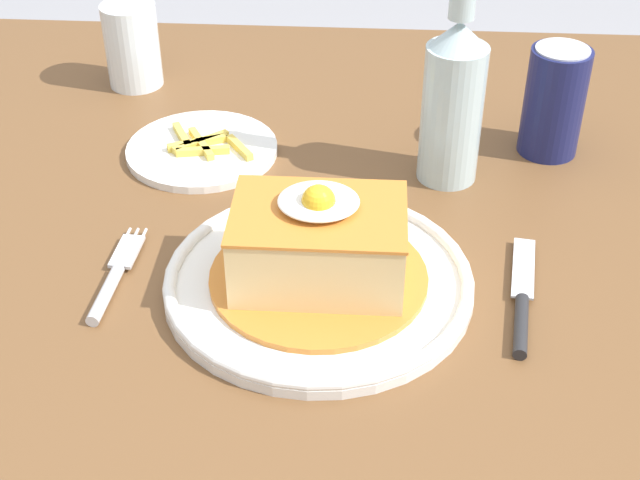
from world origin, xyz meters
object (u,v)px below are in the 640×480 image
at_px(side_plate_fries, 202,149).
at_px(soda_can, 554,101).
at_px(main_plate, 319,280).
at_px(beer_bottle_clear_far, 454,93).
at_px(drinking_glass, 133,51).
at_px(knife, 522,308).
at_px(fork, 113,280).

bearing_deg(side_plate_fries, soda_can, 4.65).
distance_m(main_plate, beer_bottle_clear_far, 0.25).
relative_size(beer_bottle_clear_far, drinking_glass, 2.53).
distance_m(main_plate, drinking_glass, 0.48).
xyz_separation_m(soda_can, beer_bottle_clear_far, (-0.12, -0.06, 0.04)).
xyz_separation_m(knife, side_plate_fries, (-0.33, 0.26, -0.00)).
xyz_separation_m(beer_bottle_clear_far, side_plate_fries, (-0.27, 0.03, -0.09)).
relative_size(main_plate, knife, 1.70).
bearing_deg(main_plate, side_plate_fries, 122.35).
distance_m(fork, soda_can, 0.51).
distance_m(main_plate, soda_can, 0.36).
height_order(main_plate, beer_bottle_clear_far, beer_bottle_clear_far).
xyz_separation_m(fork, drinking_glass, (-0.07, 0.41, 0.04)).
height_order(knife, side_plate_fries, side_plate_fries).
height_order(knife, drinking_glass, drinking_glass).
xyz_separation_m(main_plate, beer_bottle_clear_far, (0.13, 0.20, 0.09)).
bearing_deg(side_plate_fries, main_plate, -57.65).
bearing_deg(soda_can, fork, -147.79).
height_order(fork, knife, same).
bearing_deg(main_plate, fork, -177.68).
height_order(fork, side_plate_fries, side_plate_fries).
height_order(knife, soda_can, soda_can).
distance_m(beer_bottle_clear_far, side_plate_fries, 0.29).
bearing_deg(drinking_glass, fork, -79.99).
bearing_deg(soda_can, drinking_glass, 164.81).
relative_size(main_plate, fork, 1.99).
xyz_separation_m(fork, beer_bottle_clear_far, (0.31, 0.21, 0.09)).
xyz_separation_m(soda_can, drinking_glass, (-0.50, 0.14, -0.02)).
distance_m(fork, side_plate_fries, 0.24).
bearing_deg(drinking_glass, main_plate, -56.93).
distance_m(main_plate, knife, 0.18).
xyz_separation_m(knife, drinking_glass, (-0.44, 0.42, 0.04)).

